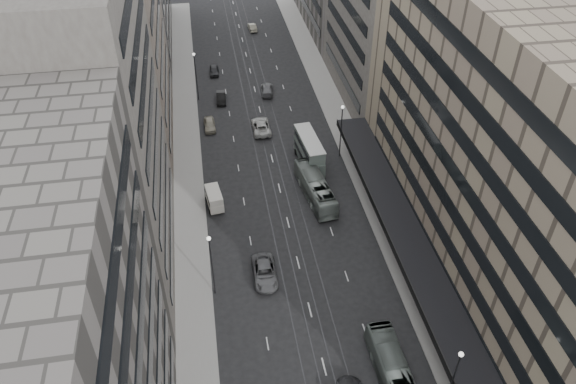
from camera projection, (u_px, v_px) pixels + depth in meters
ground at (326, 376)px, 52.98m from camera, size 220.00×220.00×0.00m
sidewalk_right at (350, 145)px, 83.33m from camera, size 4.00×125.00×0.15m
sidewalk_left at (188, 160)px, 80.25m from camera, size 4.00×125.00×0.15m
department_store at (538, 177)px, 52.54m from camera, size 19.20×60.00×30.00m
building_right_mid at (391, 25)px, 88.25m from camera, size 15.00×28.00×24.00m
building_left_b at (74, 136)px, 54.21m from camera, size 15.00×26.00×34.00m
building_left_c at (107, 58)px, 77.80m from camera, size 15.00×28.00×25.00m
lamp_right_near at (455, 375)px, 47.12m from camera, size 0.44×0.44×8.32m
lamp_right_far at (341, 125)px, 77.91m from camera, size 0.44×0.44×8.32m
lamp_left_near at (211, 259)px, 57.71m from camera, size 0.44×0.44×8.32m
lamp_left_far at (196, 71)px, 90.81m from camera, size 0.44×0.44×8.32m
bus_near at (394, 374)px, 51.47m from camera, size 2.59×10.61×2.95m
bus_far at (315, 188)px, 72.90m from camera, size 3.86×11.18×3.05m
double_decker at (309, 151)px, 77.94m from camera, size 3.11×8.36×4.48m
panel_van at (214, 198)px, 71.49m from camera, size 2.31×4.06×2.44m
sedan_2 at (265, 272)px, 62.27m from camera, size 2.73×5.74×1.58m
sedan_4 at (210, 124)px, 86.51m from camera, size 1.80×4.29×1.45m
sedan_5 at (221, 98)px, 93.09m from camera, size 1.74×4.37×1.42m
sedan_6 at (261, 126)px, 86.01m from camera, size 2.68×5.79×1.61m
sedan_7 at (267, 89)px, 95.35m from camera, size 2.60×5.14×1.43m
sedan_8 at (214, 70)px, 100.88m from camera, size 1.82×4.07×1.36m
sedan_9 at (252, 27)px, 116.33m from camera, size 1.68×4.10×1.32m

